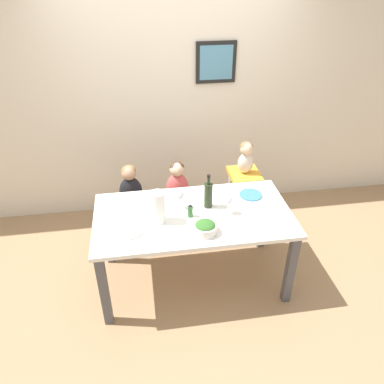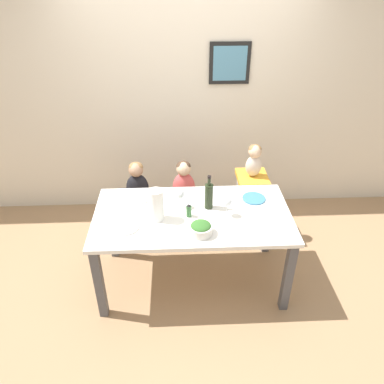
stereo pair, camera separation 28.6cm
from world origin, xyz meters
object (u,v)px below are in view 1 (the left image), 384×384
Objects in this scene: chair_far_center at (178,207)px; dinner_plate_back_left at (139,200)px; person_child_center at (177,182)px; chair_right_highchair at (243,187)px; person_baby_right at (246,156)px; chair_far_left at (133,211)px; wine_bottle at (208,194)px; salad_bowl_large at (205,228)px; paper_towel_roll at (158,207)px; dinner_plate_back_right at (251,195)px; wine_glass_far at (180,195)px; person_child_left at (130,186)px; dinner_plate_front_left at (129,231)px; wine_glass_near at (228,200)px.

chair_far_center is 0.68m from dinner_plate_back_left.
person_child_center is 2.15× the size of dinner_plate_back_left.
person_baby_right is (0.00, 0.00, 0.36)m from chair_right_highchair.
chair_far_left is at bearing 180.00° from chair_far_center.
wine_bottle is at bearing -130.50° from chair_right_highchair.
wine_bottle is 0.37m from salad_bowl_large.
dinner_plate_back_left is (-0.39, -0.40, 0.09)m from person_child_center.
dinner_plate_back_right is (0.86, 0.26, -0.13)m from paper_towel_roll.
wine_bottle is 1.79× the size of wine_glass_far.
dinner_plate_back_left is at bearing -134.65° from person_child_center.
person_child_left is (-1.17, 0.00, 0.12)m from chair_right_highchair.
chair_far_left is 0.56m from dinner_plate_back_left.
dinner_plate_back_left is (-1.09, -0.40, -0.15)m from person_baby_right.
chair_right_highchair is at bearing 35.23° from dinner_plate_front_left.
wine_glass_far is (-0.24, 0.02, 0.01)m from wine_bottle.
wine_glass_far is (-0.74, -0.56, 0.33)m from chair_right_highchair.
wine_glass_far is 0.85× the size of dinner_plate_back_right.
person_child_left reaches higher than dinner_plate_front_left.
wine_bottle is at bearing -70.91° from person_child_center.
person_baby_right is 1.07× the size of wine_bottle.
dinner_plate_back_right is (0.42, 0.11, -0.12)m from wine_bottle.
wine_glass_near is 0.81m from dinner_plate_back_left.
dinner_plate_front_left is at bearing 170.66° from salad_bowl_large.
person_child_center is 0.57m from dinner_plate_back_left.
dinner_plate_back_left is (0.08, -0.40, 0.09)m from person_child_left.
chair_far_left is 1.02× the size of person_child_left.
chair_far_left is 1.25m from dinner_plate_back_right.
person_child_center is 1.60× the size of paper_towel_roll.
paper_towel_roll is at bearing -142.23° from chair_right_highchair.
wine_glass_near reaches higher than person_child_left.
person_child_left is 2.15× the size of dinner_plate_front_left.
chair_far_left is 0.47m from chair_far_center.
chair_right_highchair is at bearing 37.19° from wine_glass_far.
wine_bottle reaches higher than paper_towel_roll.
wine_glass_far is at bearing -142.81° from chair_right_highchair.
person_child_center is at bearing 142.99° from dinner_plate_back_right.
dinner_plate_front_left is 0.45m from dinner_plate_back_left.
dinner_plate_front_left is (-0.60, 0.10, -0.04)m from salad_bowl_large.
person_child_center reaches higher than chair_far_left.
dinner_plate_front_left is (-0.02, -0.84, 0.09)m from person_child_left.
wine_bottle reaches higher than person_child_left.
wine_glass_far is (0.43, -0.56, 0.51)m from chair_far_left.
chair_far_center is 2.59× the size of wine_glass_near.
person_child_center is (0.47, 0.00, 0.30)m from chair_far_left.
chair_far_left is 0.56m from person_child_center.
dinner_plate_front_left is at bearing -91.11° from person_child_left.
dinner_plate_front_left reaches higher than chair_right_highchair.
paper_towel_roll reaches higher than person_child_center.
paper_towel_roll reaches higher than person_child_left.
chair_right_highchair is at bearing -0.08° from person_child_center.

